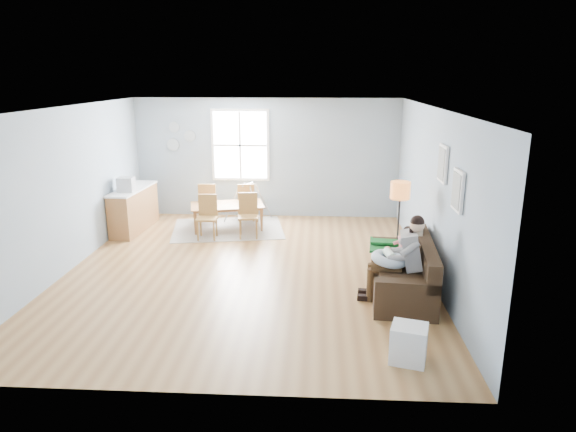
# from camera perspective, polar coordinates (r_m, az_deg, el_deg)

# --- Properties ---
(room) EXTENTS (8.40, 9.40, 3.90)m
(room) POSITION_cam_1_polar(r_m,az_deg,el_deg) (8.20, -4.85, 9.97)
(room) COLOR #915F33
(window) EXTENTS (1.32, 0.08, 1.62)m
(window) POSITION_cam_1_polar(r_m,az_deg,el_deg) (11.78, -5.32, 7.84)
(window) COLOR white
(window) RESTS_ON room
(pictures) EXTENTS (0.05, 1.34, 0.74)m
(pictures) POSITION_cam_1_polar(r_m,az_deg,el_deg) (7.38, 17.53, 4.22)
(pictures) COLOR white
(pictures) RESTS_ON room
(wall_plates) EXTENTS (0.67, 0.02, 0.66)m
(wall_plates) POSITION_cam_1_polar(r_m,az_deg,el_deg) (12.05, -12.02, 8.60)
(wall_plates) COLOR #97AAB6
(wall_plates) RESTS_ON room
(sofa) EXTENTS (1.02, 2.07, 0.81)m
(sofa) POSITION_cam_1_polar(r_m,az_deg,el_deg) (7.97, 12.96, -6.37)
(sofa) COLOR black
(sofa) RESTS_ON room
(green_throw) EXTENTS (1.00, 0.84, 0.04)m
(green_throw) POSITION_cam_1_polar(r_m,az_deg,el_deg) (8.51, 12.18, -3.26)
(green_throw) COLOR #166223
(green_throw) RESTS_ON sofa
(beige_pillow) EXTENTS (0.22, 0.48, 0.46)m
(beige_pillow) POSITION_cam_1_polar(r_m,az_deg,el_deg) (8.34, 14.29, -2.27)
(beige_pillow) COLOR #C3B395
(beige_pillow) RESTS_ON sofa
(father) EXTENTS (0.94, 0.47, 1.30)m
(father) POSITION_cam_1_polar(r_m,az_deg,el_deg) (7.55, 12.34, -4.29)
(father) COLOR gray
(father) RESTS_ON sofa
(nursing_pillow) EXTENTS (0.59, 0.58, 0.21)m
(nursing_pillow) POSITION_cam_1_polar(r_m,az_deg,el_deg) (7.56, 11.17, -4.70)
(nursing_pillow) COLOR silver
(nursing_pillow) RESTS_ON father
(infant) EXTENTS (0.16, 0.35, 0.13)m
(infant) POSITION_cam_1_polar(r_m,az_deg,el_deg) (7.57, 11.16, -4.10)
(infant) COLOR white
(infant) RESTS_ON nursing_pillow
(toddler) EXTENTS (0.49, 0.24, 0.77)m
(toddler) POSITION_cam_1_polar(r_m,az_deg,el_deg) (8.01, 12.47, -3.25)
(toddler) COLOR silver
(toddler) RESTS_ON sofa
(floor_lamp) EXTENTS (0.31, 0.31, 1.55)m
(floor_lamp) POSITION_cam_1_polar(r_m,az_deg,el_deg) (8.42, 12.32, 1.94)
(floor_lamp) COLOR black
(floor_lamp) RESTS_ON room
(storage_cube) EXTENTS (0.48, 0.45, 0.44)m
(storage_cube) POSITION_cam_1_polar(r_m,az_deg,el_deg) (6.21, 13.17, -13.62)
(storage_cube) COLOR white
(storage_cube) RESTS_ON room
(rug) EXTENTS (2.57, 2.12, 0.01)m
(rug) POSITION_cam_1_polar(r_m,az_deg,el_deg) (11.07, -6.68, -1.41)
(rug) COLOR gray
(rug) RESTS_ON room
(dining_table) EXTENTS (1.68, 1.19, 0.53)m
(dining_table) POSITION_cam_1_polar(r_m,az_deg,el_deg) (11.00, -6.72, -0.11)
(dining_table) COLOR brown
(dining_table) RESTS_ON rug
(chair_sw) EXTENTS (0.41, 0.41, 0.88)m
(chair_sw) POSITION_cam_1_polar(r_m,az_deg,el_deg) (10.40, -8.96, 0.22)
(chair_sw) COLOR olive
(chair_sw) RESTS_ON rug
(chair_se) EXTENTS (0.45, 0.45, 0.89)m
(chair_se) POSITION_cam_1_polar(r_m,az_deg,el_deg) (10.40, -4.44, 0.40)
(chair_se) COLOR olive
(chair_se) RESTS_ON rug
(chair_nw) EXTENTS (0.43, 0.43, 0.90)m
(chair_nw) POSITION_cam_1_polar(r_m,az_deg,el_deg) (11.49, -8.88, 1.72)
(chair_nw) COLOR olive
(chair_nw) RESTS_ON rug
(chair_ne) EXTENTS (0.46, 0.46, 0.87)m
(chair_ne) POSITION_cam_1_polar(r_m,az_deg,el_deg) (11.50, -4.70, 1.78)
(chair_ne) COLOR olive
(chair_ne) RESTS_ON rug
(counter) EXTENTS (0.59, 1.66, 0.91)m
(counter) POSITION_cam_1_polar(r_m,az_deg,el_deg) (11.29, -16.74, 0.76)
(counter) COLOR brown
(counter) RESTS_ON room
(monitor) EXTENTS (0.32, 0.31, 0.29)m
(monitor) POSITION_cam_1_polar(r_m,az_deg,el_deg) (10.88, -17.57, 3.38)
(monitor) COLOR #A0A1A5
(monitor) RESTS_ON counter
(baby_swing) EXTENTS (1.06, 1.07, 0.84)m
(baby_swing) POSITION_cam_1_polar(r_m,az_deg,el_deg) (11.59, -4.47, 1.32)
(baby_swing) COLOR #A0A1A5
(baby_swing) RESTS_ON room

